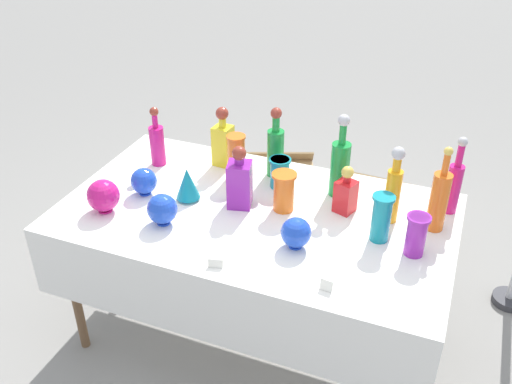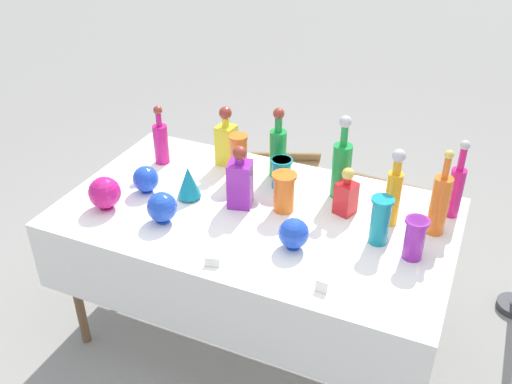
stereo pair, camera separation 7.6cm
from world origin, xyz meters
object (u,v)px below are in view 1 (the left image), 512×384
tall_bottle_2 (439,199)px  tall_bottle_3 (276,148)px  square_decanter_1 (223,141)px  tall_bottle_0 (157,142)px  slender_vase_0 (236,156)px  fluted_vase_0 (188,184)px  tall_bottle_4 (393,189)px  tall_bottle_1 (454,183)px  slender_vase_4 (416,234)px  slender_vase_1 (284,190)px  round_bowl_2 (144,181)px  round_bowl_3 (162,209)px  cardboard_box_behind_left (379,213)px  cardboard_box_behind_right (274,183)px  tall_bottle_5 (340,165)px  slender_vase_2 (382,217)px  round_bowl_1 (296,233)px  round_bowl_0 (103,196)px  square_decanter_0 (240,181)px  square_decanter_2 (346,193)px  slender_vase_3 (280,172)px

tall_bottle_2 → tall_bottle_3: bearing=167.1°
square_decanter_1 → tall_bottle_0: bearing=-158.5°
slender_vase_0 → fluted_vase_0: slender_vase_0 is taller
tall_bottle_2 → tall_bottle_4: 0.19m
tall_bottle_1 → slender_vase_4: (-0.10, -0.37, -0.05)m
tall_bottle_2 → square_decanter_1: bearing=170.1°
tall_bottle_2 → slender_vase_1: (-0.65, -0.10, -0.05)m
slender_vase_0 → round_bowl_2: size_ratio=1.73×
round_bowl_3 → cardboard_box_behind_left: (0.74, 1.39, -0.70)m
cardboard_box_behind_left → cardboard_box_behind_right: bearing=172.3°
tall_bottle_1 → tall_bottle_5: tall_bottle_5 is taller
tall_bottle_3 → slender_vase_4: size_ratio=2.00×
tall_bottle_3 → tall_bottle_5: (0.34, -0.06, 0.01)m
slender_vase_2 → round_bowl_1: slender_vase_2 is taller
square_decanter_1 → fluted_vase_0: square_decanter_1 is taller
tall_bottle_2 → tall_bottle_5: tall_bottle_5 is taller
round_bowl_0 → square_decanter_0: bearing=26.3°
round_bowl_1 → square_decanter_1: bearing=136.7°
round_bowl_1 → round_bowl_3: size_ratio=0.95×
square_decanter_1 → round_bowl_2: 0.46m
tall_bottle_1 → square_decanter_2: (-0.44, -0.17, -0.05)m
tall_bottle_5 → slender_vase_0: tall_bottle_5 is taller
fluted_vase_0 → round_bowl_0: bearing=-143.3°
slender_vase_1 → fluted_vase_0: (-0.44, -0.08, -0.02)m
tall_bottle_1 → slender_vase_0: 1.00m
tall_bottle_4 → round_bowl_3: (-0.90, -0.39, -0.09)m
tall_bottle_0 → square_decanter_1: (0.31, 0.12, 0.01)m
slender_vase_3 → round_bowl_2: size_ratio=1.14×
tall_bottle_0 → tall_bottle_2: (1.38, -0.07, 0.03)m
round_bowl_1 → cardboard_box_behind_left: round_bowl_1 is taller
square_decanter_2 → round_bowl_3: (-0.70, -0.38, -0.02)m
tall_bottle_0 → tall_bottle_5: size_ratio=0.77×
tall_bottle_5 → slender_vase_2: tall_bottle_5 is taller
round_bowl_1 → slender_vase_4: bearing=16.1°
square_decanter_2 → cardboard_box_behind_right: bearing=123.4°
tall_bottle_0 → cardboard_box_behind_left: 1.57m
square_decanter_0 → square_decanter_2: square_decanter_0 is taller
slender_vase_4 → cardboard_box_behind_left: (-0.30, 1.20, -0.72)m
tall_bottle_2 → slender_vase_1: tall_bottle_2 is taller
tall_bottle_0 → round_bowl_2: bearing=-72.8°
tall_bottle_2 → slender_vase_3: bearing=173.7°
slender_vase_0 → square_decanter_1: bearing=139.1°
cardboard_box_behind_left → square_decanter_0: bearing=-113.2°
cardboard_box_behind_left → slender_vase_3: bearing=-112.2°
slender_vase_0 → square_decanter_2: bearing=-9.8°
square_decanter_1 → slender_vase_2: square_decanter_1 is taller
square_decanter_2 → slender_vase_3: (-0.34, 0.09, -0.01)m
round_bowl_0 → tall_bottle_5: bearing=29.4°
cardboard_box_behind_left → slender_vase_2: bearing=-82.3°
round_bowl_1 → round_bowl_2: size_ratio=1.02×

